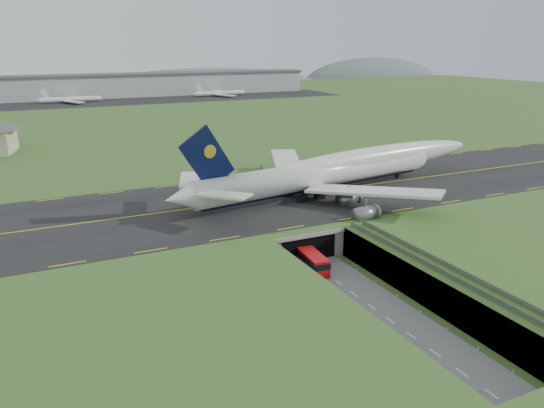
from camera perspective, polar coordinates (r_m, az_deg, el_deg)
ground at (r=99.47m, az=6.22°, el=-7.85°), size 900.00×900.00×0.00m
airfield_deck at (r=98.25m, az=6.27°, el=-6.26°), size 800.00×800.00×6.00m
trench_road at (r=93.79m, az=8.64°, el=-9.49°), size 12.00×75.00×0.20m
taxiway at (r=124.72m, az=-1.62°, el=0.43°), size 800.00×44.00×0.18m
tunnel_portal at (r=111.63m, az=1.79°, el=-3.08°), size 17.00×22.30×6.00m
guideway at (r=90.04m, az=18.85°, el=-7.75°), size 3.00×53.00×7.05m
jumbo_jet at (r=133.01m, az=7.46°, el=3.73°), size 94.88×60.46×20.24m
shuttle_tram at (r=100.75m, az=4.44°, el=-6.28°), size 4.08×8.87×3.48m
cargo_terminal at (r=379.89m, az=-18.56°, el=11.95°), size 320.00×67.00×15.60m
distant_hills at (r=520.77m, az=-13.17°, el=11.51°), size 700.00×91.00×60.00m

